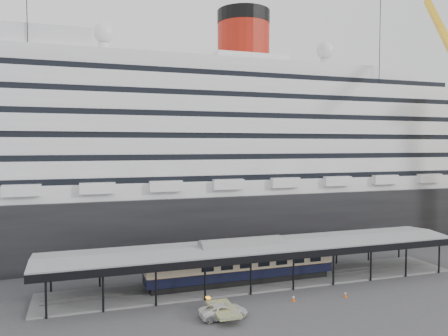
# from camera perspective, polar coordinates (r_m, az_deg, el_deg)

# --- Properties ---
(ground) EXTENTS (200.00, 200.00, 0.00)m
(ground) POSITION_cam_1_polar(r_m,az_deg,el_deg) (55.69, 6.74, -16.10)
(ground) COLOR #3C3C3F
(ground) RESTS_ON ground
(cruise_ship) EXTENTS (130.00, 30.00, 43.90)m
(cruise_ship) POSITION_cam_1_polar(r_m,az_deg,el_deg) (82.71, -2.63, 3.10)
(cruise_ship) COLOR black
(cruise_ship) RESTS_ON ground
(platform_canopy) EXTENTS (56.00, 9.18, 5.30)m
(platform_canopy) POSITION_cam_1_polar(r_m,az_deg,el_deg) (59.34, 4.65, -12.50)
(platform_canopy) COLOR slate
(platform_canopy) RESTS_ON ground
(port_truck) EXTENTS (5.18, 2.41, 1.44)m
(port_truck) POSITION_cam_1_polar(r_m,az_deg,el_deg) (48.40, -0.07, -18.18)
(port_truck) COLOR silver
(port_truck) RESTS_ON ground
(pullman_carriage) EXTENTS (25.17, 3.53, 24.71)m
(pullman_carriage) POSITION_cam_1_polar(r_m,az_deg,el_deg) (58.25, 2.26, -12.17)
(pullman_carriage) COLOR black
(pullman_carriage) RESTS_ON ground
(traffic_cone_left) EXTENTS (0.41, 0.41, 0.67)m
(traffic_cone_left) POSITION_cam_1_polar(r_m,az_deg,el_deg) (50.44, 0.47, -17.75)
(traffic_cone_left) COLOR red
(traffic_cone_left) RESTS_ON ground
(traffic_cone_mid) EXTENTS (0.49, 0.49, 0.77)m
(traffic_cone_mid) POSITION_cam_1_polar(r_m,az_deg,el_deg) (53.71, 9.05, -16.42)
(traffic_cone_mid) COLOR #EF5B0D
(traffic_cone_mid) RESTS_ON ground
(traffic_cone_right) EXTENTS (0.49, 0.49, 0.74)m
(traffic_cone_right) POSITION_cam_1_polar(r_m,az_deg,el_deg) (56.33, 15.56, -15.57)
(traffic_cone_right) COLOR #D4580B
(traffic_cone_right) RESTS_ON ground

